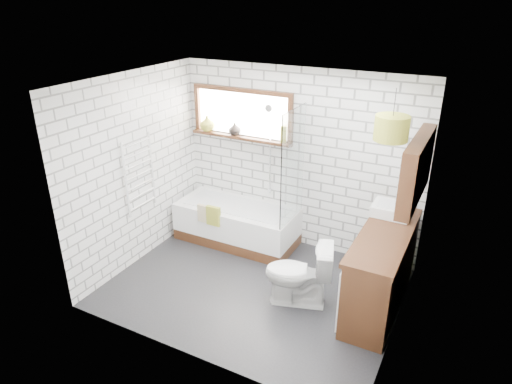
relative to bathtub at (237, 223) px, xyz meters
The scene contains 22 objects.
floor 1.22m from the bathtub, 50.62° to the right, with size 3.40×2.60×0.01m, color black.
ceiling 2.52m from the bathtub, 50.62° to the right, with size 3.40×2.60×0.01m, color white.
wall_back 1.29m from the bathtub, 27.03° to the left, with size 3.40×0.01×2.50m, color white.
wall_front 2.54m from the bathtub, 71.26° to the right, with size 3.40×0.01×2.50m, color white.
wall_left 1.64m from the bathtub, 135.93° to the right, with size 0.01×2.60×2.50m, color white.
wall_right 2.80m from the bathtub, 20.50° to the right, with size 0.01×2.60×2.50m, color white.
window 1.56m from the bathtub, 105.60° to the left, with size 1.52×0.16×0.68m, color #341B0E.
towel_radiator 1.59m from the bathtub, 134.54° to the right, with size 0.06×0.52×1.00m, color white.
mirror_cabinet 2.76m from the bathtub, ahead, with size 0.16×1.20×0.70m, color #341B0E.
shower_riser 1.18m from the bathtub, 43.79° to the left, with size 0.02×0.02×1.30m, color silver.
bathtub is the anchor object (origin of this frame).
shower_screen 1.33m from the bathtub, ahead, with size 0.02×0.72×1.50m, color white.
towel_green 0.48m from the bathtub, 111.57° to the right, with size 0.20×0.06×0.28m, color olive.
towel_beige 0.55m from the bathtub, 128.49° to the right, with size 0.19×0.05×0.25m, color tan.
vanity 2.26m from the bathtub, 13.55° to the right, with size 0.53×1.63×0.94m, color #341B0E.
basin 2.25m from the bathtub, ahead, with size 0.43×0.38×0.13m, color white.
tap 2.43m from the bathtub, ahead, with size 0.03×0.03×0.18m, color silver.
toilet 1.64m from the bathtub, 34.81° to the right, with size 0.76×0.43×0.78m, color white.
vase_olive 1.50m from the bathtub, 154.43° to the left, with size 0.21×0.21×0.22m, color olive.
vase_dark 1.34m from the bathtub, 121.45° to the left, with size 0.17×0.17×0.18m, color black.
bottle 1.46m from the bathtub, 29.21° to the left, with size 0.07×0.07×0.22m, color olive.
pendant 2.82m from the bathtub, 12.92° to the right, with size 0.35×0.35×0.26m, color olive.
Camera 1 is at (2.19, -4.14, 3.37)m, focal length 32.00 mm.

